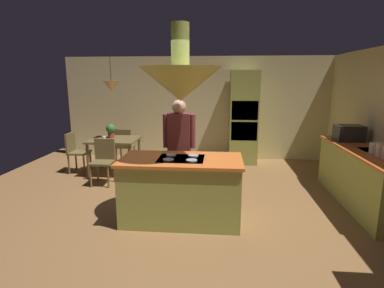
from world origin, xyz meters
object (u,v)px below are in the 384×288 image
dining_table (114,144)px  chair_by_back_wall (124,144)px  chair_at_corner (75,150)px  cup_on_table (104,139)px  canister_sugar (380,149)px  chair_facing_island (103,158)px  person_at_island (179,144)px  microwave_on_counter (349,133)px  potted_plant_on_table (111,130)px  canister_tea (374,148)px  oven_tower (244,118)px  kitchen_island (181,189)px

dining_table → chair_by_back_wall: 0.68m
chair_at_corner → cup_on_table: chair_at_corner is taller
canister_sugar → chair_facing_island: bearing=167.0°
person_at_island → cup_on_table: (-1.72, 1.16, -0.17)m
dining_table → microwave_on_counter: (4.54, -0.59, 0.41)m
potted_plant_on_table → canister_sugar: canister_sugar is taller
person_at_island → canister_tea: 2.96m
cup_on_table → chair_facing_island: bearing=-72.8°
oven_tower → canister_sugar: bearing=-58.6°
kitchen_island → potted_plant_on_table: potted_plant_on_table is taller
potted_plant_on_table → canister_tea: (4.63, -1.62, 0.07)m
oven_tower → microwave_on_counter: oven_tower is taller
person_at_island → chair_facing_island: 1.80m
chair_by_back_wall → canister_sugar: canister_sugar is taller
chair_by_back_wall → canister_tea: (4.54, -2.19, 0.50)m
canister_sugar → canister_tea: 0.18m
person_at_island → potted_plant_on_table: bearing=138.6°
oven_tower → potted_plant_on_table: oven_tower is taller
oven_tower → chair_by_back_wall: 2.90m
kitchen_island → person_at_island: person_at_island is taller
chair_at_corner → canister_sugar: 5.70m
person_at_island → canister_sugar: (2.96, -0.32, 0.05)m
potted_plant_on_table → microwave_on_counter: microwave_on_counter is taller
dining_table → person_at_island: size_ratio=0.59×
potted_plant_on_table → canister_sugar: 4.97m
dining_table → chair_at_corner: 0.89m
chair_at_corner → cup_on_table: (0.74, -0.22, 0.30)m
person_at_island → microwave_on_counter: person_at_island is taller
kitchen_island → canister_sugar: bearing=7.8°
chair_at_corner → canister_tea: size_ratio=5.39×
canister_tea → microwave_on_counter: microwave_on_counter is taller
oven_tower → chair_at_corner: bearing=-162.7°
canister_sugar → dining_table: bearing=159.4°
chair_at_corner → potted_plant_on_table: bearing=-83.3°
potted_plant_on_table → cup_on_table: bearing=-97.7°
potted_plant_on_table → canister_sugar: size_ratio=1.51×
chair_facing_island → chair_at_corner: same height
cup_on_table → chair_by_back_wall: bearing=81.2°
oven_tower → chair_by_back_wall: (-2.80, -0.48, -0.60)m
dining_table → person_at_island: person_at_island is taller
chair_at_corner → microwave_on_counter: microwave_on_counter is taller
chair_facing_island → canister_sugar: bearing=-13.0°
cup_on_table → person_at_island: bearing=-34.1°
kitchen_island → microwave_on_counter: bearing=28.0°
microwave_on_counter → canister_sugar: bearing=-90.0°
canister_sugar → microwave_on_counter: bearing=90.0°
oven_tower → canister_tea: 3.19m
microwave_on_counter → dining_table: bearing=172.6°
chair_facing_island → oven_tower: bearing=32.8°
oven_tower → chair_facing_island: size_ratio=2.53×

